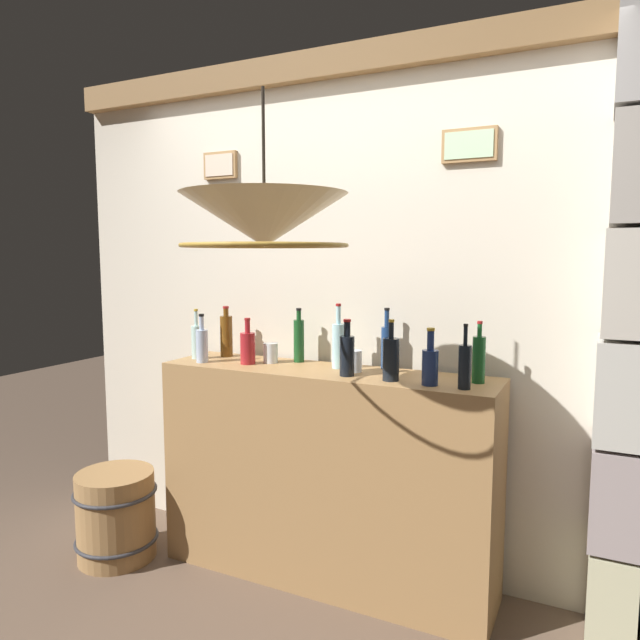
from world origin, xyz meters
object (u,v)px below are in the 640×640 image
at_px(liquor_bottle_tequila, 430,365).
at_px(liquor_bottle_mezcal, 248,347).
at_px(liquor_bottle_vodka, 226,335).
at_px(wooden_barrel, 116,515).
at_px(liquor_bottle_port, 347,354).
at_px(liquor_bottle_rye, 338,344).
at_px(liquor_bottle_bourbon, 479,359).
at_px(glass_tumbler_highball, 354,361).
at_px(liquor_bottle_whiskey, 197,341).
at_px(pendant_lamp, 264,222).
at_px(glass_tumbler_rocks, 271,353).
at_px(liquor_bottle_vermouth, 202,344).
at_px(liquor_bottle_sherry, 391,358).
at_px(liquor_bottle_rum, 299,339).
at_px(liquor_bottle_amaro, 386,345).
at_px(liquor_bottle_brandy, 465,366).

bearing_deg(liquor_bottle_tequila, liquor_bottle_mezcal, 176.10).
height_order(liquor_bottle_vodka, wooden_barrel, liquor_bottle_vodka).
bearing_deg(liquor_bottle_port, liquor_bottle_rye, 126.83).
relative_size(liquor_bottle_bourbon, liquor_bottle_tequila, 1.10).
height_order(liquor_bottle_vodka, glass_tumbler_highball, liquor_bottle_vodka).
xyz_separation_m(liquor_bottle_bourbon, liquor_bottle_tequila, (-0.18, -0.14, -0.02)).
bearing_deg(liquor_bottle_whiskey, pendant_lamp, -37.20).
bearing_deg(liquor_bottle_vodka, glass_tumbler_rocks, -9.72).
distance_m(liquor_bottle_rye, glass_tumbler_highball, 0.13).
bearing_deg(liquor_bottle_tequila, glass_tumbler_highball, 163.31).
bearing_deg(liquor_bottle_bourbon, liquor_bottle_vermouth, -174.37).
relative_size(liquor_bottle_bourbon, wooden_barrel, 0.58).
bearing_deg(pendant_lamp, liquor_bottle_rye, 91.45).
relative_size(liquor_bottle_sherry, liquor_bottle_rye, 0.86).
height_order(liquor_bottle_whiskey, liquor_bottle_mezcal, liquor_bottle_whiskey).
relative_size(liquor_bottle_vermouth, wooden_barrel, 0.54).
bearing_deg(liquor_bottle_mezcal, liquor_bottle_rum, 38.29).
bearing_deg(liquor_bottle_sherry, liquor_bottle_mezcal, 176.10).
bearing_deg(liquor_bottle_mezcal, glass_tumbler_rocks, 42.44).
relative_size(liquor_bottle_rum, liquor_bottle_whiskey, 1.05).
xyz_separation_m(liquor_bottle_rum, liquor_bottle_port, (0.37, -0.21, -0.01)).
relative_size(liquor_bottle_vodka, glass_tumbler_rocks, 2.71).
bearing_deg(glass_tumbler_highball, pendant_lamp, -97.55).
height_order(liquor_bottle_vermouth, liquor_bottle_vodka, liquor_bottle_vodka).
bearing_deg(liquor_bottle_rum, glass_tumbler_rocks, -145.04).
height_order(liquor_bottle_sherry, liquor_bottle_amaro, liquor_bottle_amaro).
bearing_deg(liquor_bottle_mezcal, liquor_bottle_vermouth, -164.29).
xyz_separation_m(liquor_bottle_tequila, pendant_lamp, (-0.49, -0.54, 0.59)).
bearing_deg(pendant_lamp, liquor_bottle_vermouth, 142.97).
relative_size(liquor_bottle_amaro, pendant_lamp, 0.48).
xyz_separation_m(liquor_bottle_tequila, liquor_bottle_amaro, (-0.29, 0.26, 0.03)).
bearing_deg(liquor_bottle_mezcal, pendant_lamp, -51.72).
height_order(liquor_bottle_bourbon, wooden_barrel, liquor_bottle_bourbon).
bearing_deg(liquor_bottle_vodka, liquor_bottle_sherry, -10.47).
xyz_separation_m(liquor_bottle_rum, liquor_bottle_rye, (0.25, -0.06, 0.00)).
height_order(pendant_lamp, wooden_barrel, pendant_lamp).
height_order(liquor_bottle_rye, liquor_bottle_tequila, liquor_bottle_rye).
bearing_deg(liquor_bottle_port, liquor_bottle_mezcal, 175.35).
height_order(liquor_bottle_bourbon, liquor_bottle_tequila, liquor_bottle_bourbon).
bearing_deg(liquor_bottle_bourbon, glass_tumbler_rocks, 179.44).
height_order(liquor_bottle_sherry, liquor_bottle_vodka, liquor_bottle_vodka).
bearing_deg(liquor_bottle_brandy, liquor_bottle_sherry, 176.31).
height_order(liquor_bottle_rum, liquor_bottle_mezcal, liquor_bottle_rum).
distance_m(liquor_bottle_vermouth, pendant_lamp, 1.07).
bearing_deg(liquor_bottle_rum, liquor_bottle_sherry, -20.63).
xyz_separation_m(liquor_bottle_vodka, glass_tumbler_rocks, (0.31, -0.05, -0.07)).
distance_m(liquor_bottle_sherry, liquor_bottle_rum, 0.62).
xyz_separation_m(liquor_bottle_rum, liquor_bottle_amaro, (0.47, 0.03, -0.00)).
distance_m(liquor_bottle_rye, liquor_bottle_mezcal, 0.48).
bearing_deg(liquor_bottle_whiskey, liquor_bottle_bourbon, 2.42).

